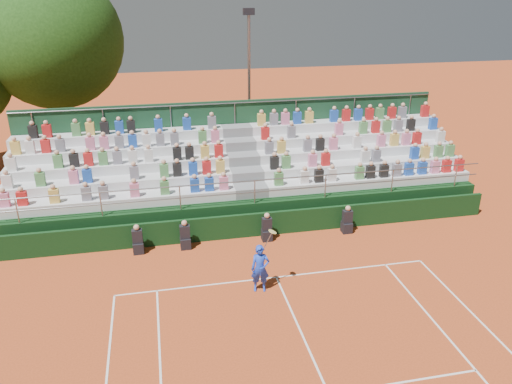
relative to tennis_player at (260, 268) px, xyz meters
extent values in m
plane|color=#BA491F|center=(0.72, 0.64, -0.84)|extent=(90.00, 90.00, 0.00)
cube|color=white|center=(0.72, 0.64, -0.84)|extent=(11.00, 0.06, 0.01)
cube|color=white|center=(0.72, -2.56, -0.84)|extent=(0.06, 6.40, 0.01)
cube|color=black|center=(0.72, 3.84, -0.34)|extent=(20.00, 0.15, 1.00)
cube|color=black|center=(-4.01, 3.39, -0.62)|extent=(0.40, 0.40, 0.44)
cube|color=black|center=(-4.01, 3.39, -0.14)|extent=(0.38, 0.25, 0.55)
sphere|color=tan|center=(-4.01, 3.39, 0.24)|extent=(0.22, 0.22, 0.22)
cube|color=black|center=(-2.23, 3.39, -0.62)|extent=(0.40, 0.40, 0.44)
cube|color=black|center=(-2.23, 3.39, -0.14)|extent=(0.38, 0.25, 0.55)
sphere|color=tan|center=(-2.23, 3.39, 0.24)|extent=(0.22, 0.22, 0.22)
cube|color=black|center=(1.00, 3.39, -0.62)|extent=(0.40, 0.40, 0.44)
cube|color=black|center=(1.00, 3.39, -0.14)|extent=(0.38, 0.25, 0.55)
sphere|color=tan|center=(1.00, 3.39, 0.24)|extent=(0.22, 0.22, 0.22)
cube|color=black|center=(4.37, 3.39, -0.62)|extent=(0.40, 0.40, 0.44)
cube|color=black|center=(4.37, 3.39, -0.14)|extent=(0.38, 0.25, 0.55)
sphere|color=tan|center=(4.37, 3.39, 0.24)|extent=(0.22, 0.22, 0.22)
cube|color=black|center=(0.72, 6.94, -0.24)|extent=(20.00, 5.20, 1.20)
cube|color=silver|center=(-4.63, 5.27, 0.57)|extent=(9.30, 0.85, 0.42)
cube|color=silver|center=(6.07, 5.27, 0.57)|extent=(9.30, 0.85, 0.42)
cube|color=slate|center=(0.72, 5.27, 0.57)|extent=(1.40, 0.85, 0.42)
cube|color=silver|center=(-4.63, 6.12, 0.99)|extent=(9.30, 0.85, 0.42)
cube|color=silver|center=(6.07, 6.12, 0.99)|extent=(9.30, 0.85, 0.42)
cube|color=slate|center=(0.72, 6.12, 0.99)|extent=(1.40, 0.85, 0.42)
cube|color=silver|center=(-4.63, 6.97, 1.41)|extent=(9.30, 0.85, 0.42)
cube|color=silver|center=(6.07, 6.97, 1.41)|extent=(9.30, 0.85, 0.42)
cube|color=slate|center=(0.72, 6.97, 1.41)|extent=(1.40, 0.85, 0.42)
cube|color=silver|center=(-4.63, 7.82, 1.83)|extent=(9.30, 0.85, 0.42)
cube|color=silver|center=(6.07, 7.82, 1.83)|extent=(9.30, 0.85, 0.42)
cube|color=slate|center=(0.72, 7.82, 1.83)|extent=(1.40, 0.85, 0.42)
cube|color=silver|center=(-4.63, 8.67, 2.25)|extent=(9.30, 0.85, 0.42)
cube|color=silver|center=(6.07, 8.67, 2.25)|extent=(9.30, 0.85, 0.42)
cube|color=slate|center=(0.72, 8.67, 2.25)|extent=(1.40, 0.85, 0.42)
cube|color=#194126|center=(0.72, 9.19, 1.36)|extent=(20.00, 0.12, 4.40)
cylinder|color=gray|center=(0.72, 4.39, 1.36)|extent=(20.00, 0.05, 0.05)
cylinder|color=gray|center=(0.72, 9.09, 3.46)|extent=(20.00, 0.05, 0.05)
cube|color=pink|center=(-8.87, 5.12, 1.06)|extent=(0.36, 0.24, 0.56)
cube|color=red|center=(-8.22, 5.12, 1.06)|extent=(0.36, 0.24, 0.56)
cube|color=gold|center=(-7.06, 5.12, 1.06)|extent=(0.36, 0.24, 0.56)
cube|color=slate|center=(-5.87, 5.12, 1.06)|extent=(0.36, 0.24, 0.56)
cube|color=slate|center=(-5.22, 5.12, 1.06)|extent=(0.36, 0.24, 0.56)
cube|color=pink|center=(-4.02, 5.12, 1.06)|extent=(0.36, 0.24, 0.56)
cube|color=#4C8C4C|center=(-2.84, 5.12, 1.06)|extent=(0.36, 0.24, 0.56)
cube|color=#1E4CB2|center=(-1.63, 5.12, 1.06)|extent=(0.36, 0.24, 0.56)
cube|color=#1E4CB2|center=(-1.04, 5.12, 1.06)|extent=(0.36, 0.24, 0.56)
cube|color=pink|center=(-0.44, 5.12, 1.06)|extent=(0.36, 0.24, 0.56)
cube|color=silver|center=(-8.88, 5.97, 1.48)|extent=(0.36, 0.24, 0.56)
cube|color=#4C8C4C|center=(-7.65, 5.97, 1.48)|extent=(0.36, 0.24, 0.56)
cube|color=pink|center=(-6.39, 5.97, 1.48)|extent=(0.36, 0.24, 0.56)
cube|color=#1E4CB2|center=(-5.86, 5.97, 1.48)|extent=(0.36, 0.24, 0.56)
cube|color=slate|center=(-4.01, 5.97, 1.48)|extent=(0.36, 0.24, 0.56)
cube|color=#4C8C4C|center=(-2.80, 5.97, 1.48)|extent=(0.36, 0.24, 0.56)
cube|color=black|center=(-2.26, 5.97, 1.48)|extent=(0.36, 0.24, 0.56)
cube|color=#1E4CB2|center=(-1.61, 5.97, 1.48)|extent=(0.36, 0.24, 0.56)
cube|color=red|center=(-1.03, 5.97, 1.48)|extent=(0.36, 0.24, 0.56)
cube|color=gold|center=(-0.45, 5.97, 1.48)|extent=(0.36, 0.24, 0.56)
cube|color=silver|center=(-8.84, 6.82, 1.90)|extent=(0.36, 0.24, 0.56)
cube|color=#4C8C4C|center=(-7.05, 6.82, 1.90)|extent=(0.36, 0.24, 0.56)
cube|color=black|center=(-6.42, 6.82, 1.90)|extent=(0.36, 0.24, 0.56)
cube|color=red|center=(-5.85, 6.82, 1.90)|extent=(0.36, 0.24, 0.56)
cube|color=#4C8C4C|center=(-5.26, 6.82, 1.90)|extent=(0.36, 0.24, 0.56)
cube|color=slate|center=(-4.68, 6.82, 1.90)|extent=(0.36, 0.24, 0.56)
cube|color=silver|center=(-4.06, 6.82, 1.90)|extent=(0.36, 0.24, 0.56)
cube|color=silver|center=(-3.39, 6.82, 1.90)|extent=(0.36, 0.24, 0.56)
cube|color=black|center=(-2.19, 6.82, 1.90)|extent=(0.36, 0.24, 0.56)
cube|color=black|center=(-1.66, 6.82, 1.90)|extent=(0.36, 0.24, 0.56)
cube|color=gold|center=(-1.00, 6.82, 1.90)|extent=(0.36, 0.24, 0.56)
cube|color=red|center=(-0.39, 6.82, 1.90)|extent=(0.36, 0.24, 0.56)
cube|color=gold|center=(-8.80, 7.67, 2.32)|extent=(0.36, 0.24, 0.56)
cube|color=silver|center=(-8.23, 7.67, 2.32)|extent=(0.36, 0.24, 0.56)
cube|color=red|center=(-7.60, 7.67, 2.32)|extent=(0.36, 0.24, 0.56)
cube|color=slate|center=(-7.02, 7.67, 2.32)|extent=(0.36, 0.24, 0.56)
cube|color=pink|center=(-5.81, 7.67, 2.32)|extent=(0.36, 0.24, 0.56)
cube|color=pink|center=(-5.23, 7.67, 2.32)|extent=(0.36, 0.24, 0.56)
cube|color=slate|center=(-4.60, 7.67, 2.32)|extent=(0.36, 0.24, 0.56)
cube|color=#1E4CB2|center=(-4.03, 7.67, 2.32)|extent=(0.36, 0.24, 0.56)
cube|color=silver|center=(-3.44, 7.67, 2.32)|extent=(0.36, 0.24, 0.56)
cube|color=slate|center=(-2.85, 7.67, 2.32)|extent=(0.36, 0.24, 0.56)
cube|color=slate|center=(-2.23, 7.67, 2.32)|extent=(0.36, 0.24, 0.56)
cube|color=#4C8C4C|center=(-0.99, 7.67, 2.32)|extent=(0.36, 0.24, 0.56)
cube|color=pink|center=(-0.42, 7.67, 2.32)|extent=(0.36, 0.24, 0.56)
cube|color=black|center=(-8.20, 8.52, 2.74)|extent=(0.36, 0.24, 0.56)
cube|color=red|center=(-7.63, 8.52, 2.74)|extent=(0.36, 0.24, 0.56)
cube|color=#4C8C4C|center=(-6.43, 8.52, 2.74)|extent=(0.36, 0.24, 0.56)
cube|color=gold|center=(-5.83, 8.52, 2.74)|extent=(0.36, 0.24, 0.56)
cube|color=black|center=(-5.22, 8.52, 2.74)|extent=(0.36, 0.24, 0.56)
cube|color=#1E4CB2|center=(-4.59, 8.52, 2.74)|extent=(0.36, 0.24, 0.56)
cube|color=black|center=(-4.08, 8.52, 2.74)|extent=(0.36, 0.24, 0.56)
cube|color=#1E4CB2|center=(-2.88, 8.52, 2.74)|extent=(0.36, 0.24, 0.56)
cube|color=#1E4CB2|center=(-1.60, 8.52, 2.74)|extent=(0.36, 0.24, 0.56)
cube|color=slate|center=(-0.45, 8.52, 2.74)|extent=(0.36, 0.24, 0.56)
cube|color=#4C8C4C|center=(1.89, 5.12, 1.06)|extent=(0.36, 0.24, 0.56)
cube|color=silver|center=(3.02, 5.12, 1.06)|extent=(0.36, 0.24, 0.56)
cube|color=black|center=(3.66, 5.12, 1.06)|extent=(0.36, 0.24, 0.56)
cube|color=silver|center=(4.25, 5.12, 1.06)|extent=(0.36, 0.24, 0.56)
cube|color=#4C8C4C|center=(5.51, 5.12, 1.06)|extent=(0.36, 0.24, 0.56)
cube|color=black|center=(6.02, 5.12, 1.06)|extent=(0.36, 0.24, 0.56)
cube|color=black|center=(6.65, 5.12, 1.06)|extent=(0.36, 0.24, 0.56)
cube|color=slate|center=(7.26, 5.12, 1.06)|extent=(0.36, 0.24, 0.56)
cube|color=#1E4CB2|center=(7.84, 5.12, 1.06)|extent=(0.36, 0.24, 0.56)
cube|color=#1E4CB2|center=(8.48, 5.12, 1.06)|extent=(0.36, 0.24, 0.56)
cube|color=pink|center=(9.11, 5.12, 1.06)|extent=(0.36, 0.24, 0.56)
cube|color=red|center=(9.67, 5.12, 1.06)|extent=(0.36, 0.24, 0.56)
cube|color=red|center=(10.30, 5.12, 1.06)|extent=(0.36, 0.24, 0.56)
cube|color=black|center=(1.91, 5.97, 1.48)|extent=(0.36, 0.24, 0.56)
cube|color=#4C8C4C|center=(2.43, 5.97, 1.48)|extent=(0.36, 0.24, 0.56)
cube|color=pink|center=(3.63, 5.97, 1.48)|extent=(0.36, 0.24, 0.56)
cube|color=red|center=(4.24, 5.97, 1.48)|extent=(0.36, 0.24, 0.56)
cube|color=silver|center=(6.09, 5.97, 1.48)|extent=(0.36, 0.24, 0.56)
cube|color=slate|center=(6.62, 5.97, 1.48)|extent=(0.36, 0.24, 0.56)
cube|color=#1E4CB2|center=(8.50, 5.97, 1.48)|extent=(0.36, 0.24, 0.56)
cube|color=gold|center=(9.03, 5.97, 1.48)|extent=(0.36, 0.24, 0.56)
cube|color=#4C8C4C|center=(9.71, 5.97, 1.48)|extent=(0.36, 0.24, 0.56)
cube|color=#4C8C4C|center=(10.29, 5.97, 1.48)|extent=(0.36, 0.24, 0.56)
cube|color=slate|center=(1.87, 6.82, 1.90)|extent=(0.36, 0.24, 0.56)
cube|color=gold|center=(2.43, 6.82, 1.90)|extent=(0.36, 0.24, 0.56)
cube|color=slate|center=(3.65, 6.82, 1.90)|extent=(0.36, 0.24, 0.56)
cube|color=black|center=(4.24, 6.82, 1.90)|extent=(0.36, 0.24, 0.56)
cube|color=pink|center=(4.88, 6.82, 1.90)|extent=(0.36, 0.24, 0.56)
cube|color=silver|center=(6.02, 6.82, 1.90)|extent=(0.36, 0.24, 0.56)
cube|color=pink|center=(7.22, 6.82, 1.90)|extent=(0.36, 0.24, 0.56)
cube|color=gold|center=(7.88, 6.82, 1.90)|extent=(0.36, 0.24, 0.56)
cube|color=pink|center=(8.47, 6.82, 1.90)|extent=(0.36, 0.24, 0.56)
cube|color=red|center=(9.02, 6.82, 1.90)|extent=(0.36, 0.24, 0.56)
cube|color=silver|center=(10.25, 6.82, 1.90)|extent=(0.36, 0.24, 0.56)
cube|color=red|center=(1.88, 7.67, 2.32)|extent=(0.36, 0.24, 0.56)
cube|color=slate|center=(3.11, 7.67, 2.32)|extent=(0.36, 0.24, 0.56)
cube|color=pink|center=(5.43, 7.67, 2.32)|extent=(0.36, 0.24, 0.56)
cube|color=#4C8C4C|center=(6.65, 7.67, 2.32)|extent=(0.36, 0.24, 0.56)
cube|color=red|center=(7.28, 7.67, 2.32)|extent=(0.36, 0.24, 0.56)
cube|color=#4C8C4C|center=(7.86, 7.67, 2.32)|extent=(0.36, 0.24, 0.56)
cube|color=slate|center=(8.45, 7.67, 2.32)|extent=(0.36, 0.24, 0.56)
cube|color=black|center=(9.10, 7.67, 2.32)|extent=(0.36, 0.24, 0.56)
cube|color=#1E4CB2|center=(10.28, 7.67, 2.32)|extent=(0.36, 0.24, 0.56)
cube|color=gold|center=(1.88, 8.52, 2.74)|extent=(0.36, 0.24, 0.56)
cube|color=slate|center=(2.48, 8.52, 2.74)|extent=(0.36, 0.24, 0.56)
cube|color=pink|center=(3.04, 8.52, 2.74)|extent=(0.36, 0.24, 0.56)
cube|color=#1E4CB2|center=(3.63, 8.52, 2.74)|extent=(0.36, 0.24, 0.56)
cube|color=gold|center=(4.22, 8.52, 2.74)|extent=(0.36, 0.24, 0.56)
cube|color=#1E4CB2|center=(5.47, 8.52, 2.74)|extent=(0.36, 0.24, 0.56)
cube|color=red|center=(6.09, 8.52, 2.74)|extent=(0.36, 0.24, 0.56)
cube|color=#1E4CB2|center=(6.71, 8.52, 2.74)|extent=(0.36, 0.24, 0.56)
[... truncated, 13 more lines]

